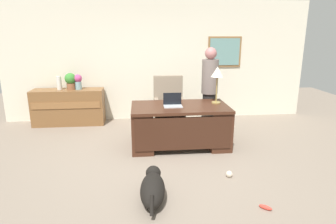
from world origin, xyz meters
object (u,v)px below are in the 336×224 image
object	(u,v)px
vase_empty	(59,83)
potted_plant	(71,80)
laptop	(173,103)
dog_toy_ball	(229,174)
desk_lamp	(217,74)
armchair	(169,107)
dog_toy_bone	(265,207)
desk	(180,125)
vase_with_flowers	(78,81)
dog_lying	(153,188)
credenza	(69,107)
person_standing	(209,90)

from	to	relation	value
vase_empty	potted_plant	distance (m)	0.25
laptop	dog_toy_ball	xyz separation A→B (m)	(0.67, -1.25, -0.75)
desk_lamp	armchair	bearing A→B (deg)	135.92
laptop	dog_toy_bone	world-z (taller)	laptop
desk	dog_toy_bone	world-z (taller)	desk
armchair	laptop	world-z (taller)	armchair
vase_with_flowers	dog_toy_ball	world-z (taller)	vase_with_flowers
vase_with_flowers	potted_plant	size ratio (longest dim) A/B	0.91
desk_lamp	dog_lying	bearing A→B (deg)	-123.96
desk	armchair	size ratio (longest dim) A/B	1.51
credenza	dog_toy_ball	world-z (taller)	credenza
person_standing	potted_plant	size ratio (longest dim) A/B	4.76
armchair	vase_empty	world-z (taller)	armchair
dog_toy_ball	laptop	bearing A→B (deg)	118.02
potted_plant	credenza	bearing A→B (deg)	-179.09
vase_with_flowers	potted_plant	distance (m)	0.16
desk	person_standing	xyz separation A→B (m)	(0.68, 0.67, 0.49)
dog_toy_bone	credenza	bearing A→B (deg)	129.66
desk_lamp	dog_toy_bone	size ratio (longest dim) A/B	4.31
person_standing	dog_toy_bone	size ratio (longest dim) A/B	11.18
laptop	potted_plant	world-z (taller)	potted_plant
potted_plant	dog_toy_ball	distance (m)	4.01
person_standing	dog_toy_ball	bearing A→B (deg)	-94.30
potted_plant	desk	bearing A→B (deg)	-35.46
vase_with_flowers	dog_toy_bone	bearing A→B (deg)	-52.75
potted_plant	vase_empty	bearing A→B (deg)	180.00
laptop	dog_toy_ball	size ratio (longest dim) A/B	3.46
desk	vase_empty	xyz separation A→B (m)	(-2.43, 1.56, 0.53)
armchair	vase_empty	size ratio (longest dim) A/B	3.83
dog_lying	laptop	distance (m)	1.89
desk	person_standing	bearing A→B (deg)	44.69
dog_lying	vase_empty	world-z (taller)	vase_empty
credenza	vase_empty	size ratio (longest dim) A/B	5.20
credenza	vase_with_flowers	xyz separation A→B (m)	(0.25, 0.00, 0.57)
dog_lying	desk	bearing A→B (deg)	71.51
dog_toy_ball	dog_toy_bone	distance (m)	0.83
laptop	dog_toy_bone	distance (m)	2.36
credenza	person_standing	world-z (taller)	person_standing
potted_plant	dog_toy_bone	distance (m)	4.73
credenza	potted_plant	world-z (taller)	potted_plant
dog_lying	vase_empty	size ratio (longest dim) A/B	3.02
desk	dog_lying	size ratio (longest dim) A/B	1.91
person_standing	vase_with_flowers	bearing A→B (deg)	161.92
dog_toy_ball	vase_with_flowers	bearing A→B (deg)	132.45
desk_lamp	vase_empty	xyz separation A→B (m)	(-3.11, 1.41, -0.34)
vase_with_flowers	dog_toy_ball	size ratio (longest dim) A/B	3.54
laptop	vase_empty	distance (m)	2.77
desk	vase_with_flowers	world-z (taller)	vase_with_flowers
dog_lying	vase_with_flowers	world-z (taller)	vase_with_flowers
credenza	armchair	world-z (taller)	armchair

